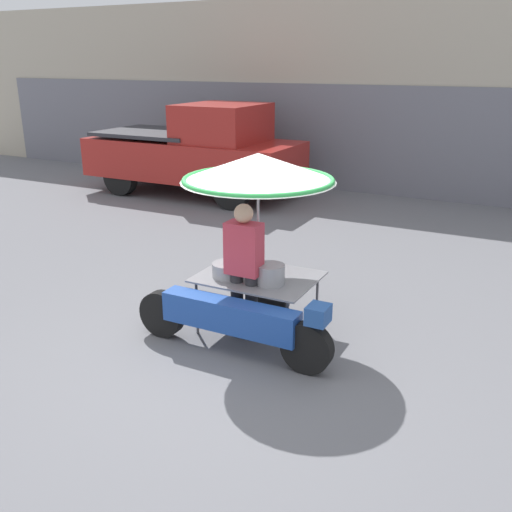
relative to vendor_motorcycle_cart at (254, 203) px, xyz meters
name	(u,v)px	position (x,y,z in m)	size (l,w,h in m)	color
ground_plane	(227,354)	(-0.02, -0.59, -1.49)	(36.00, 36.00, 0.00)	slate
shopfront_building	(425,97)	(-0.02, 8.51, 0.63)	(28.00, 2.06, 4.27)	#B2A893
vendor_motorcycle_cart	(254,203)	(0.00, 0.00, 0.00)	(2.25, 1.64, 2.01)	black
vendor_person	(244,265)	(-0.04, -0.15, -0.65)	(0.38, 0.22, 1.52)	#2D2D33
pickup_truck	(198,152)	(-4.30, 5.58, -0.51)	(4.82, 1.94, 2.04)	black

